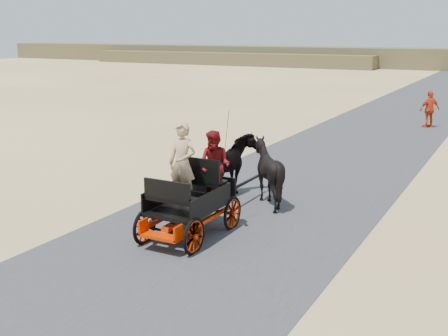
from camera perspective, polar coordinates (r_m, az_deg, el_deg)
The scene contains 9 objects.
ground at distance 11.63m, azimuth -3.78°, elevation -8.70°, with size 140.00×140.00×0.00m, color tan.
road at distance 11.63m, azimuth -3.78°, elevation -8.68°, with size 6.00×140.00×0.01m, color #38383A.
ridge_near at distance 76.10m, azimuth 0.15°, elevation 11.04°, with size 40.00×4.00×1.60m, color brown.
carriage at distance 12.52m, azimuth -3.48°, elevation -5.28°, with size 1.30×2.40×0.72m, color black, non-canonical shape.
horse_left at distance 15.14m, azimuth 0.67°, elevation 0.05°, with size 0.91×2.01×1.70m, color black.
horse_right at distance 14.68m, azimuth 4.48°, elevation -0.42°, with size 1.37×1.54×1.70m, color black.
driver_man at distance 12.31m, azimuth -4.23°, elevation 0.49°, with size 0.66×0.43×1.80m, color tan.
passenger_woman at distance 12.54m, azimuth -0.95°, elevation 0.25°, with size 0.77×0.60×1.58m, color #660C0F.
pedestrian at distance 28.08m, azimuth 20.16°, elevation 5.62°, with size 1.01×0.42×1.73m, color red.
Camera 1 is at (5.73, -9.09, 4.44)m, focal length 45.00 mm.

